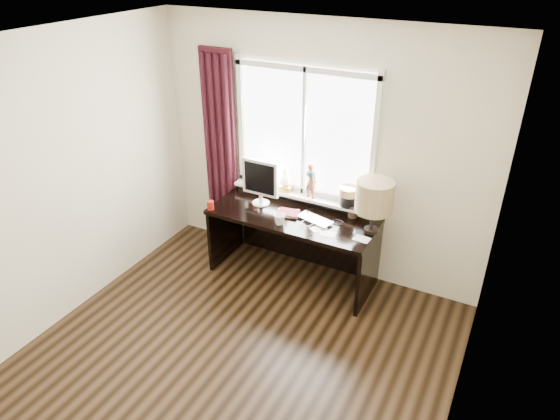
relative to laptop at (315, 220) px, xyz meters
The scene contains 18 objects.
floor 1.79m from the laptop, 95.34° to the right, with size 3.50×4.00×0.00m, color #3A2616.
ceiling 2.45m from the laptop, 95.34° to the right, with size 3.50×4.00×0.00m, color white.
wall_back 0.68m from the laptop, 111.35° to the left, with size 3.50×2.60×0.00m, color beige.
wall_left 2.55m from the laptop, 139.66° to the right, with size 4.00×2.60×0.00m, color beige.
wall_right 2.33m from the laptop, 45.27° to the right, with size 4.00×2.60×0.00m, color beige.
laptop is the anchor object (origin of this frame).
mug 0.36m from the laptop, 143.81° to the right, with size 0.11×0.10×0.11m, color white.
red_cup 1.09m from the laptop, 165.58° to the right, with size 0.07×0.07×0.09m, color maroon.
window 0.70m from the laptop, 130.09° to the left, with size 1.52×0.21×1.40m.
curtain 1.36m from the laptop, 167.17° to the left, with size 0.38×0.09×2.25m.
desk 0.38m from the laptop, 155.82° to the left, with size 1.70×0.70×0.75m.
monitor 0.71m from the laptop, behind, with size 0.40×0.18×0.49m.
notebook_stack 0.30m from the laptop, behind, with size 0.26×0.22×0.03m.
brush_holder 0.39m from the laptop, 40.16° to the left, with size 0.09×0.09×0.25m.
icon_frame 0.48m from the laptop, 38.01° to the left, with size 0.10×0.02×0.13m.
table_lamp 0.65m from the laptop, ahead, with size 0.35×0.35×0.52m.
loose_papers 0.30m from the laptop, 25.61° to the right, with size 0.60×0.20×0.00m.
desk_cables 0.09m from the laptop, 75.17° to the left, with size 0.50×0.39×0.01m.
Camera 1 is at (1.81, -2.32, 3.19)m, focal length 32.00 mm.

